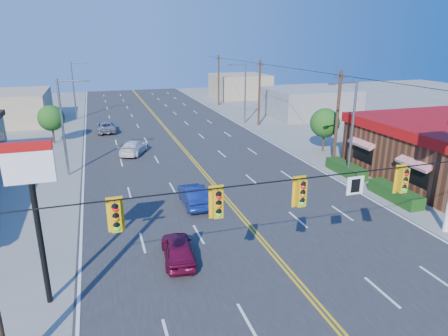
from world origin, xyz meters
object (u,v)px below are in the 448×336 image
object	(u,v)px
signal_span	(325,203)
car_blue	(194,196)
car_white	(134,148)
pizza_hut_sign	(33,191)
car_silver	(106,127)
car_magenta	(178,250)

from	to	relation	value
signal_span	car_blue	distance (m)	13.26
signal_span	car_white	xyz separation A→B (m)	(-4.91, 26.70, -4.22)
pizza_hut_sign	car_white	xyz separation A→B (m)	(5.97, 22.70, -4.51)
pizza_hut_sign	car_silver	distance (m)	34.13
signal_span	car_magenta	xyz separation A→B (m)	(-4.82, 5.54, -4.24)
signal_span	car_blue	xyz separation A→B (m)	(-2.34, 12.37, -4.18)
signal_span	car_blue	size ratio (longest dim) A/B	5.71
signal_span	car_magenta	world-z (taller)	signal_span
car_blue	car_white	distance (m)	14.56
car_silver	car_magenta	bearing A→B (deg)	93.22
car_blue	car_white	xyz separation A→B (m)	(-2.57, 14.33, -0.03)
pizza_hut_sign	car_magenta	bearing A→B (deg)	14.25
car_magenta	car_blue	world-z (taller)	car_blue
signal_span	car_blue	bearing A→B (deg)	100.72
signal_span	car_magenta	distance (m)	8.48
car_magenta	car_white	xyz separation A→B (m)	(-0.08, 21.16, 0.02)
signal_span	car_silver	world-z (taller)	signal_span
signal_span	car_silver	size ratio (longest dim) A/B	5.12
car_magenta	pizza_hut_sign	bearing A→B (deg)	18.89
car_white	car_silver	size ratio (longest dim) A/B	0.97
signal_span	pizza_hut_sign	xyz separation A→B (m)	(-10.88, 4.00, 0.30)
car_blue	car_silver	distance (m)	25.73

